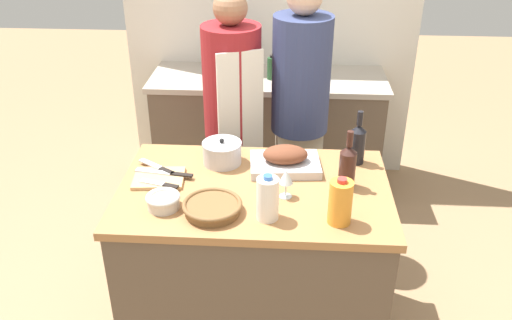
% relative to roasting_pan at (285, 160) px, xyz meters
% --- Properties ---
extents(kitchen_island, '(1.30, 0.83, 0.91)m').
position_rel_roasting_pan_xyz_m(kitchen_island, '(-0.14, -0.19, -0.50)').
color(kitchen_island, brown).
rests_on(kitchen_island, ground_plane).
extents(back_counter, '(1.71, 0.60, 0.91)m').
position_rel_roasting_pan_xyz_m(back_counter, '(-0.14, 1.34, -0.50)').
color(back_counter, brown).
rests_on(back_counter, ground_plane).
extents(back_wall, '(2.21, 0.10, 2.55)m').
position_rel_roasting_pan_xyz_m(back_wall, '(-0.14, 1.69, 0.32)').
color(back_wall, silver).
rests_on(back_wall, ground_plane).
extents(roasting_pan, '(0.37, 0.28, 0.13)m').
position_rel_roasting_pan_xyz_m(roasting_pan, '(0.00, 0.00, 0.00)').
color(roasting_pan, '#BCBCC1').
rests_on(roasting_pan, kitchen_island).
extents(wicker_basket, '(0.27, 0.27, 0.05)m').
position_rel_roasting_pan_xyz_m(wicker_basket, '(-0.32, -0.42, -0.02)').
color(wicker_basket, brown).
rests_on(wicker_basket, kitchen_island).
extents(cutting_board, '(0.26, 0.22, 0.02)m').
position_rel_roasting_pan_xyz_m(cutting_board, '(-0.62, -0.15, -0.04)').
color(cutting_board, tan).
rests_on(cutting_board, kitchen_island).
extents(stock_pot, '(0.20, 0.20, 0.14)m').
position_rel_roasting_pan_xyz_m(stock_pot, '(-0.33, 0.04, 0.01)').
color(stock_pot, '#B7B7BC').
rests_on(stock_pot, kitchen_island).
extents(mixing_bowl, '(0.16, 0.16, 0.07)m').
position_rel_roasting_pan_xyz_m(mixing_bowl, '(-0.54, -0.39, -0.01)').
color(mixing_bowl, beige).
rests_on(mixing_bowl, kitchen_island).
extents(juice_jug, '(0.10, 0.10, 0.22)m').
position_rel_roasting_pan_xyz_m(juice_jug, '(0.24, -0.45, 0.05)').
color(juice_jug, orange).
rests_on(juice_jug, kitchen_island).
extents(milk_jug, '(0.10, 0.10, 0.22)m').
position_rel_roasting_pan_xyz_m(milk_jug, '(-0.07, -0.44, 0.05)').
color(milk_jug, white).
rests_on(milk_jug, kitchen_island).
extents(wine_bottle_green, '(0.08, 0.08, 0.29)m').
position_rel_roasting_pan_xyz_m(wine_bottle_green, '(0.30, -0.15, 0.07)').
color(wine_bottle_green, '#381E19').
rests_on(wine_bottle_green, kitchen_island).
extents(wine_bottle_dark, '(0.08, 0.08, 0.29)m').
position_rel_roasting_pan_xyz_m(wine_bottle_dark, '(0.37, 0.09, 0.07)').
color(wine_bottle_dark, black).
rests_on(wine_bottle_dark, kitchen_island).
extents(wine_glass_left, '(0.06, 0.06, 0.14)m').
position_rel_roasting_pan_xyz_m(wine_glass_left, '(0.01, -0.27, 0.06)').
color(wine_glass_left, silver).
rests_on(wine_glass_left, kitchen_island).
extents(knife_chef, '(0.30, 0.07, 0.01)m').
position_rel_roasting_pan_xyz_m(knife_chef, '(-0.59, -0.12, -0.03)').
color(knife_chef, '#B7B7BC').
rests_on(knife_chef, cutting_board).
extents(knife_paring, '(0.20, 0.08, 0.01)m').
position_rel_roasting_pan_xyz_m(knife_paring, '(-0.59, -0.22, -0.03)').
color(knife_paring, '#B7B7BC').
rests_on(knife_paring, cutting_board).
extents(knife_bread, '(0.21, 0.16, 0.01)m').
position_rel_roasting_pan_xyz_m(knife_bread, '(-0.64, -0.06, -0.03)').
color(knife_bread, '#B7B7BC').
rests_on(knife_bread, cutting_board).
extents(stand_mixer, '(0.18, 0.14, 0.36)m').
position_rel_roasting_pan_xyz_m(stand_mixer, '(-0.42, 1.43, 0.11)').
color(stand_mixer, '#333842').
rests_on(stand_mixer, back_counter).
extents(condiment_bottle_tall, '(0.05, 0.05, 0.19)m').
position_rel_roasting_pan_xyz_m(condiment_bottle_tall, '(0.08, 1.26, 0.04)').
color(condiment_bottle_tall, '#234C28').
rests_on(condiment_bottle_tall, back_counter).
extents(condiment_bottle_short, '(0.05, 0.05, 0.17)m').
position_rel_roasting_pan_xyz_m(condiment_bottle_short, '(0.02, 1.18, 0.03)').
color(condiment_bottle_short, '#332D28').
rests_on(condiment_bottle_short, back_counter).
extents(condiment_bottle_extra, '(0.06, 0.06, 0.18)m').
position_rel_roasting_pan_xyz_m(condiment_bottle_extra, '(-0.12, 1.29, 0.04)').
color(condiment_bottle_extra, '#234C28').
rests_on(condiment_bottle_extra, back_counter).
extents(person_cook_aproned, '(0.36, 0.38, 1.68)m').
position_rel_roasting_pan_xyz_m(person_cook_aproned, '(-0.33, 0.59, -0.03)').
color(person_cook_aproned, beige).
rests_on(person_cook_aproned, ground_plane).
extents(person_cook_guest, '(0.35, 0.35, 1.73)m').
position_rel_roasting_pan_xyz_m(person_cook_guest, '(0.08, 0.63, 0.01)').
color(person_cook_guest, beige).
rests_on(person_cook_guest, ground_plane).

